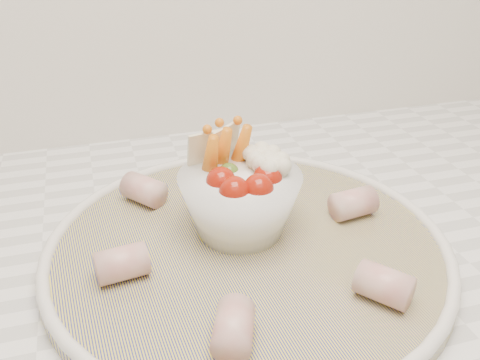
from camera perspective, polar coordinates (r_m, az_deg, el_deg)
name	(u,v)px	position (r m, az deg, el deg)	size (l,w,h in m)	color
serving_platter	(247,247)	(0.52, 0.80, -7.18)	(0.42, 0.42, 0.02)	navy
veggie_bowl	(241,197)	(0.52, 0.06, -1.78)	(0.12, 0.12, 0.10)	white
cured_meat_rolls	(248,231)	(0.51, 0.82, -5.44)	(0.29, 0.29, 0.03)	#BC5B56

